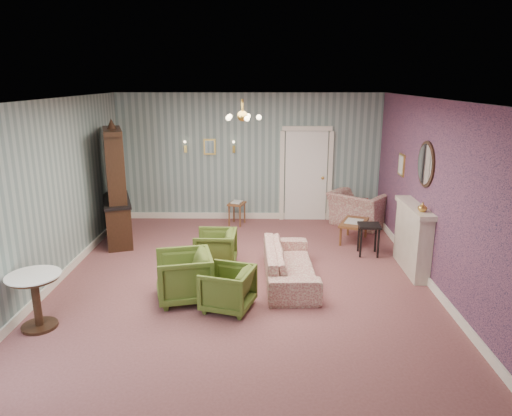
{
  "coord_description": "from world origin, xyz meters",
  "views": [
    {
      "loc": [
        0.32,
        -7.29,
        3.2
      ],
      "look_at": [
        0.2,
        0.4,
        1.1
      ],
      "focal_mm": 33.41,
      "sensor_mm": 36.0,
      "label": 1
    }
  ],
  "objects_px": {
    "sofa_chintz": "(290,258)",
    "coffee_table": "(354,231)",
    "pedestal_table": "(37,301)",
    "wingback_chair": "(360,203)",
    "olive_chair_c": "(215,247)",
    "olive_chair_b": "(184,274)",
    "dresser": "(115,183)",
    "olive_chair_a": "(228,286)",
    "side_table_black": "(368,240)",
    "fireplace": "(413,238)"
  },
  "relations": [
    {
      "from": "sofa_chintz",
      "to": "coffee_table",
      "type": "height_order",
      "value": "sofa_chintz"
    },
    {
      "from": "coffee_table",
      "to": "pedestal_table",
      "type": "height_order",
      "value": "pedestal_table"
    },
    {
      "from": "sofa_chintz",
      "to": "wingback_chair",
      "type": "xyz_separation_m",
      "value": [
        1.73,
        3.08,
        0.13
      ]
    },
    {
      "from": "sofa_chintz",
      "to": "coffee_table",
      "type": "relative_size",
      "value": 2.4
    },
    {
      "from": "olive_chair_c",
      "to": "wingback_chair",
      "type": "distance_m",
      "value": 3.88
    },
    {
      "from": "olive_chair_b",
      "to": "dresser",
      "type": "xyz_separation_m",
      "value": [
        -1.76,
        2.65,
        0.8
      ]
    },
    {
      "from": "wingback_chair",
      "to": "olive_chair_c",
      "type": "bearing_deg",
      "value": 80.0
    },
    {
      "from": "coffee_table",
      "to": "olive_chair_a",
      "type": "bearing_deg",
      "value": -128.23
    },
    {
      "from": "coffee_table",
      "to": "dresser",
      "type": "bearing_deg",
      "value": -179.67
    },
    {
      "from": "wingback_chair",
      "to": "dresser",
      "type": "distance_m",
      "value": 5.27
    },
    {
      "from": "side_table_black",
      "to": "olive_chair_a",
      "type": "bearing_deg",
      "value": -138.27
    },
    {
      "from": "olive_chair_c",
      "to": "wingback_chair",
      "type": "xyz_separation_m",
      "value": [
        3.0,
        2.47,
        0.16
      ]
    },
    {
      "from": "olive_chair_b",
      "to": "coffee_table",
      "type": "relative_size",
      "value": 0.97
    },
    {
      "from": "wingback_chair",
      "to": "coffee_table",
      "type": "distance_m",
      "value": 1.2
    },
    {
      "from": "olive_chair_b",
      "to": "fireplace",
      "type": "height_order",
      "value": "fireplace"
    },
    {
      "from": "olive_chair_c",
      "to": "coffee_table",
      "type": "xyz_separation_m",
      "value": [
        2.66,
        1.36,
        -0.14
      ]
    },
    {
      "from": "sofa_chintz",
      "to": "side_table_black",
      "type": "relative_size",
      "value": 3.34
    },
    {
      "from": "wingback_chair",
      "to": "dresser",
      "type": "height_order",
      "value": "dresser"
    },
    {
      "from": "olive_chair_a",
      "to": "coffee_table",
      "type": "relative_size",
      "value": 0.83
    },
    {
      "from": "olive_chair_c",
      "to": "side_table_black",
      "type": "distance_m",
      "value": 2.86
    },
    {
      "from": "wingback_chair",
      "to": "side_table_black",
      "type": "xyz_separation_m",
      "value": [
        -0.2,
        -1.88,
        -0.22
      ]
    },
    {
      "from": "sofa_chintz",
      "to": "dresser",
      "type": "xyz_separation_m",
      "value": [
        -3.37,
        1.94,
        0.81
      ]
    },
    {
      "from": "olive_chair_b",
      "to": "sofa_chintz",
      "type": "xyz_separation_m",
      "value": [
        1.6,
        0.72,
        -0.02
      ]
    },
    {
      "from": "dresser",
      "to": "side_table_black",
      "type": "bearing_deg",
      "value": -27.34
    },
    {
      "from": "olive_chair_a",
      "to": "dresser",
      "type": "bearing_deg",
      "value": -123.64
    },
    {
      "from": "olive_chair_a",
      "to": "fireplace",
      "type": "height_order",
      "value": "fireplace"
    },
    {
      "from": "fireplace",
      "to": "side_table_black",
      "type": "height_order",
      "value": "fireplace"
    },
    {
      "from": "olive_chair_b",
      "to": "dresser",
      "type": "distance_m",
      "value": 3.28
    },
    {
      "from": "olive_chair_a",
      "to": "fireplace",
      "type": "xyz_separation_m",
      "value": [
        3.04,
        1.47,
        0.24
      ]
    },
    {
      "from": "sofa_chintz",
      "to": "olive_chair_c",
      "type": "bearing_deg",
      "value": 62.39
    },
    {
      "from": "olive_chair_a",
      "to": "sofa_chintz",
      "type": "xyz_separation_m",
      "value": [
        0.94,
        1.0,
        0.04
      ]
    },
    {
      "from": "olive_chair_b",
      "to": "coffee_table",
      "type": "distance_m",
      "value": 4.03
    },
    {
      "from": "olive_chair_a",
      "to": "olive_chair_b",
      "type": "bearing_deg",
      "value": -96.24
    },
    {
      "from": "olive_chair_b",
      "to": "wingback_chair",
      "type": "relative_size",
      "value": 0.68
    },
    {
      "from": "fireplace",
      "to": "coffee_table",
      "type": "distance_m",
      "value": 1.69
    },
    {
      "from": "olive_chair_c",
      "to": "side_table_black",
      "type": "relative_size",
      "value": 1.19
    },
    {
      "from": "olive_chair_c",
      "to": "fireplace",
      "type": "height_order",
      "value": "fireplace"
    },
    {
      "from": "olive_chair_c",
      "to": "dresser",
      "type": "distance_m",
      "value": 2.63
    },
    {
      "from": "dresser",
      "to": "pedestal_table",
      "type": "xyz_separation_m",
      "value": [
        -0.04,
        -3.51,
        -0.82
      ]
    },
    {
      "from": "olive_chair_b",
      "to": "fireplace",
      "type": "relative_size",
      "value": 0.58
    },
    {
      "from": "wingback_chair",
      "to": "coffee_table",
      "type": "xyz_separation_m",
      "value": [
        -0.33,
        -1.11,
        -0.3
      ]
    },
    {
      "from": "olive_chair_b",
      "to": "sofa_chintz",
      "type": "bearing_deg",
      "value": 100.91
    },
    {
      "from": "olive_chair_b",
      "to": "coffee_table",
      "type": "xyz_separation_m",
      "value": [
        3.0,
        2.68,
        -0.19
      ]
    },
    {
      "from": "coffee_table",
      "to": "side_table_black",
      "type": "bearing_deg",
      "value": -80.26
    },
    {
      "from": "olive_chair_b",
      "to": "dresser",
      "type": "relative_size",
      "value": 0.34
    },
    {
      "from": "fireplace",
      "to": "side_table_black",
      "type": "xyz_separation_m",
      "value": [
        -0.58,
        0.73,
        -0.28
      ]
    },
    {
      "from": "olive_chair_a",
      "to": "wingback_chair",
      "type": "height_order",
      "value": "wingback_chair"
    },
    {
      "from": "olive_chair_b",
      "to": "side_table_black",
      "type": "relative_size",
      "value": 1.36
    },
    {
      "from": "olive_chair_c",
      "to": "coffee_table",
      "type": "height_order",
      "value": "olive_chair_c"
    },
    {
      "from": "olive_chair_c",
      "to": "side_table_black",
      "type": "xyz_separation_m",
      "value": [
        2.79,
        0.59,
        -0.06
      ]
    }
  ]
}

